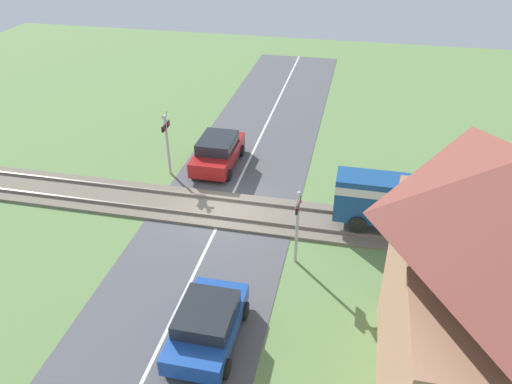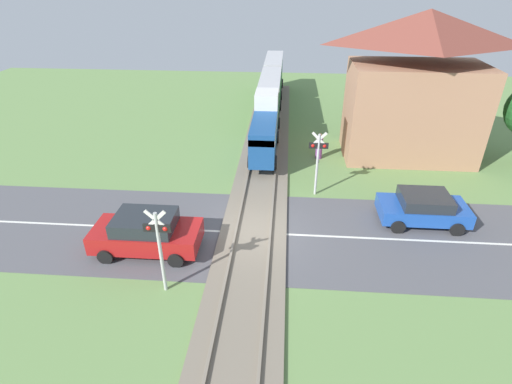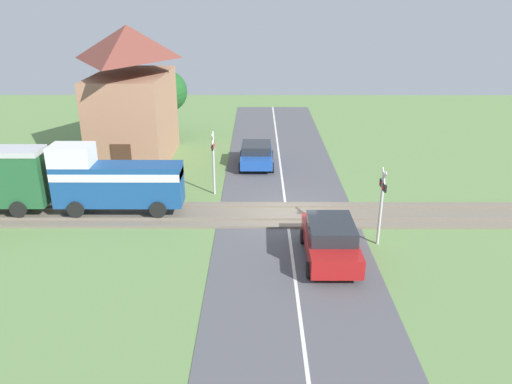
{
  "view_description": "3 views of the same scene",
  "coord_description": "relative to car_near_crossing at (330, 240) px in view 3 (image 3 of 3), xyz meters",
  "views": [
    {
      "loc": [
        17.84,
        5.3,
        12.5
      ],
      "look_at": [
        0.0,
        1.44,
        1.2
      ],
      "focal_mm": 35.0,
      "sensor_mm": 36.0,
      "label": 1
    },
    {
      "loc": [
        1.2,
        -13.81,
        9.79
      ],
      "look_at": [
        0.0,
        1.44,
        1.2
      ],
      "focal_mm": 28.0,
      "sensor_mm": 36.0,
      "label": 2
    },
    {
      "loc": [
        -21.2,
        1.36,
        9.63
      ],
      "look_at": [
        0.0,
        1.44,
        1.2
      ],
      "focal_mm": 35.0,
      "sensor_mm": 36.0,
      "label": 3
    }
  ],
  "objects": [
    {
      "name": "ground_plane",
      "position": [
        4.05,
        1.44,
        -0.83
      ],
      "size": [
        60.0,
        60.0,
        0.0
      ],
      "primitive_type": "plane",
      "color": "#66894C"
    },
    {
      "name": "road_surface",
      "position": [
        4.05,
        1.44,
        -0.82
      ],
      "size": [
        48.0,
        6.4,
        0.02
      ],
      "color": "#515156",
      "rests_on": "ground_plane"
    },
    {
      "name": "track_bed",
      "position": [
        4.05,
        1.44,
        -0.76
      ],
      "size": [
        2.8,
        48.0,
        0.24
      ],
      "color": "#756B5B",
      "rests_on": "ground_plane"
    },
    {
      "name": "car_near_crossing",
      "position": [
        0.0,
        0.0,
        0.0
      ],
      "size": [
        4.16,
        2.05,
        1.59
      ],
      "color": "#A81919",
      "rests_on": "ground_plane"
    },
    {
      "name": "car_far_side",
      "position": [
        11.33,
        2.88,
        -0.09
      ],
      "size": [
        3.71,
        2.03,
        1.39
      ],
      "color": "#1E4CA8",
      "rests_on": "ground_plane"
    },
    {
      "name": "crossing_signal_west_approach",
      "position": [
        1.29,
        -2.16,
        1.26
      ],
      "size": [
        0.9,
        0.18,
        3.27
      ],
      "color": "#B7B7B7",
      "rests_on": "ground_plane"
    },
    {
      "name": "crossing_signal_east_approach",
      "position": [
        6.82,
        5.04,
        1.26
      ],
      "size": [
        0.9,
        0.18,
        3.27
      ],
      "color": "#B7B7B7",
      "rests_on": "ground_plane"
    },
    {
      "name": "station_building",
      "position": [
        12.34,
        10.23,
        3.1
      ],
      "size": [
        7.74,
        4.41,
        8.03
      ],
      "color": "#AD7A5B",
      "rests_on": "ground_plane"
    },
    {
      "name": "pedestrian_by_station",
      "position": [
        7.24,
        9.39,
        -0.13
      ],
      "size": [
        0.38,
        0.38,
        1.54
      ],
      "color": "#7F3D84",
      "rests_on": "ground_plane"
    },
    {
      "name": "tree_by_station",
      "position": [
        18.43,
        9.3,
        2.35
      ],
      "size": [
        2.94,
        2.94,
        4.67
      ],
      "color": "brown",
      "rests_on": "ground_plane"
    }
  ]
}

